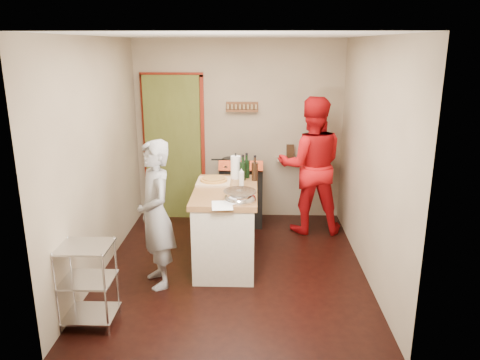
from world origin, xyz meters
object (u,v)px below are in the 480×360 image
at_px(wire_shelving, 87,281).
at_px(person_red, 311,166).
at_px(stove, 241,193).
at_px(person_stripe, 156,215).
at_px(island, 226,225).

relative_size(wire_shelving, person_red, 0.43).
bearing_deg(stove, wire_shelving, -116.85).
height_order(person_stripe, person_red, person_red).
distance_m(stove, island, 1.33).
height_order(wire_shelving, person_red, person_red).
distance_m(wire_shelving, person_red, 3.33).
distance_m(island, person_stripe, 0.93).
height_order(island, person_red, person_red).
relative_size(stove, wire_shelving, 1.26).
bearing_deg(person_red, island, 44.13).
bearing_deg(person_stripe, wire_shelving, -57.89).
xyz_separation_m(island, person_stripe, (-0.71, -0.52, 0.31)).
height_order(stove, person_stripe, person_stripe).
bearing_deg(person_red, person_stripe, 41.09).
bearing_deg(person_stripe, stove, 129.35).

